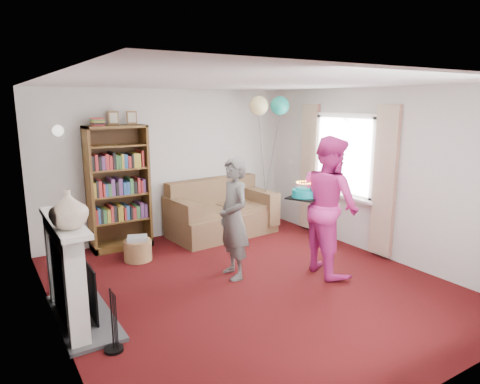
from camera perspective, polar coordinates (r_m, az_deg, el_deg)
ground at (r=5.60m, az=1.25°, el=-12.16°), size 5.00×5.00×0.00m
wall_back at (r=7.41m, az=-9.44°, el=3.75°), size 4.50×0.02×2.50m
wall_left at (r=4.43m, az=-23.97°, el=-2.66°), size 0.02×5.00×2.50m
wall_right at (r=6.71m, az=17.66°, el=2.49°), size 0.02×5.00×2.50m
ceiling at (r=5.12m, az=1.38°, el=14.39°), size 4.50×5.00×0.01m
fireplace at (r=4.85m, az=-21.53°, el=-10.39°), size 0.55×1.80×1.12m
window_bay at (r=7.08m, az=13.66°, el=2.80°), size 0.14×2.02×2.20m
wall_sconce at (r=6.73m, az=-23.12°, el=7.54°), size 0.16×0.23×0.16m
bookcase at (r=6.96m, az=-15.99°, el=0.40°), size 0.92×0.42×2.15m
sofa at (r=7.53m, az=-2.67°, el=-2.96°), size 1.79×0.95×0.95m
wicker_basket at (r=6.50m, az=-13.47°, el=-7.44°), size 0.41×0.41×0.36m
person_striped at (r=5.57m, az=-0.84°, el=-3.55°), size 0.45×0.62×1.60m
person_magenta at (r=5.83m, az=11.85°, el=-1.76°), size 0.85×1.01×1.86m
birthday_cake at (r=5.72m, az=8.51°, el=-0.18°), size 0.38×0.38×0.22m
balloons at (r=7.37m, az=3.94°, el=11.40°), size 0.76×0.32×1.70m
mantel_vase at (r=4.29m, az=-21.89°, el=-2.13°), size 0.46×0.46×0.37m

